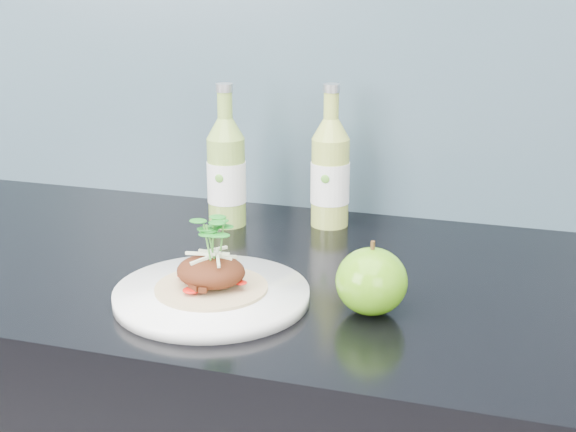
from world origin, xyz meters
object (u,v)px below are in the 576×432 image
(dinner_plate, at_px, (212,295))
(green_apple, at_px, (372,281))
(cider_bottle_right, at_px, (330,173))
(cider_bottle_left, at_px, (226,172))

(dinner_plate, relative_size, green_apple, 2.44)
(green_apple, height_order, cider_bottle_right, cider_bottle_right)
(dinner_plate, xyz_separation_m, cider_bottle_left, (-0.09, 0.29, 0.08))
(cider_bottle_right, bearing_deg, dinner_plate, -103.32)
(cider_bottle_left, bearing_deg, green_apple, -55.78)
(cider_bottle_left, bearing_deg, cider_bottle_right, 3.02)
(green_apple, bearing_deg, dinner_plate, -172.58)
(cider_bottle_left, bearing_deg, dinner_plate, -85.34)
(green_apple, xyz_separation_m, cider_bottle_left, (-0.29, 0.26, 0.04))
(cider_bottle_right, bearing_deg, cider_bottle_left, -166.47)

